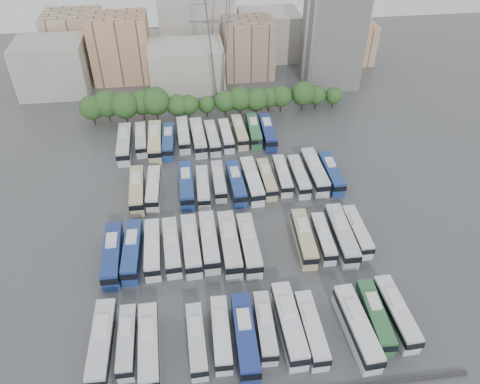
{
  "coord_description": "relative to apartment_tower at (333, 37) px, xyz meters",
  "views": [
    {
      "loc": [
        -7.24,
        -63.13,
        59.56
      ],
      "look_at": [
        1.88,
        6.8,
        3.0
      ],
      "focal_mm": 35.0,
      "sensor_mm": 36.0,
      "label": 1
    }
  ],
  "objects": [
    {
      "name": "electricity_pylon",
      "position": [
        -32.0,
        -8.0,
        5.66
      ],
      "size": [
        9.0,
        6.91,
        33.83
      ],
      "color": "slate",
      "rests_on": "ground"
    },
    {
      "name": "bus_r1_s2",
      "position": [
        -48.8,
        -63.29,
        -11.11
      ],
      "size": [
        2.85,
        12.3,
        3.85
      ],
      "rotation": [
        0.0,
        0.0,
        0.01
      ],
      "color": "silver",
      "rests_on": "ground"
    },
    {
      "name": "bus_r3_s5",
      "position": [
        -38.91,
        -28.56,
        -11.01
      ],
      "size": [
        3.43,
        13.03,
        4.05
      ],
      "rotation": [
        0.0,
        0.0,
        0.05
      ],
      "color": "silver",
      "rests_on": "ground"
    },
    {
      "name": "bus_r1_s3",
      "position": [
        -45.57,
        -63.17,
        -11.13
      ],
      "size": [
        3.26,
        12.24,
        3.8
      ],
      "rotation": [
        0.0,
        0.0,
        0.05
      ],
      "color": "silver",
      "rests_on": "ground"
    },
    {
      "name": "bus_r0_s12",
      "position": [
        -15.89,
        -81.52,
        -11.18
      ],
      "size": [
        3.05,
        11.94,
        3.72
      ],
      "rotation": [
        0.0,
        0.0,
        -0.04
      ],
      "color": "#2D693A",
      "rests_on": "ground"
    },
    {
      "name": "bus_r0_s9",
      "position": [
        -25.81,
        -82.49,
        -11.17
      ],
      "size": [
        2.61,
        11.88,
        3.73
      ],
      "rotation": [
        0.0,
        0.0,
        0.0
      ],
      "color": "silver",
      "rests_on": "ground"
    },
    {
      "name": "bus_r0_s8",
      "position": [
        -28.85,
        -81.42,
        -10.95
      ],
      "size": [
        3.12,
        13.35,
        4.17
      ],
      "rotation": [
        0.0,
        0.0,
        0.02
      ],
      "color": "silver",
      "rests_on": "ground"
    },
    {
      "name": "bus_r2_s1",
      "position": [
        -52.12,
        -46.46,
        -11.06
      ],
      "size": [
        3.11,
        12.66,
        3.95
      ],
      "rotation": [
        0.0,
        0.0,
        0.03
      ],
      "color": "#C2B685",
      "rests_on": "ground"
    },
    {
      "name": "bus_r2_s12",
      "position": [
        -15.7,
        -45.26,
        -10.95
      ],
      "size": [
        3.13,
        13.38,
        4.18
      ],
      "rotation": [
        0.0,
        0.0,
        0.02
      ],
      "color": "silver",
      "rests_on": "ground"
    },
    {
      "name": "bus_r1_s12",
      "position": [
        -15.76,
        -64.32,
        -10.94
      ],
      "size": [
        3.2,
        13.46,
        4.2
      ],
      "rotation": [
        0.0,
        0.0,
        -0.02
      ],
      "color": "silver",
      "rests_on": "ground"
    },
    {
      "name": "bus_r2_s6",
      "position": [
        -35.75,
        -45.44,
        -11.3
      ],
      "size": [
        2.44,
        11.05,
        3.47
      ],
      "rotation": [
        0.0,
        0.0,
        -0.0
      ],
      "color": "silver",
      "rests_on": "ground"
    },
    {
      "name": "bus_r1_s6",
      "position": [
        -35.62,
        -63.98,
        -10.89
      ],
      "size": [
        3.12,
        13.7,
        4.29
      ],
      "rotation": [
        0.0,
        0.0,
        0.01
      ],
      "color": "silver",
      "rests_on": "ground"
    },
    {
      "name": "bus_r0_s13",
      "position": [
        -12.55,
        -81.38,
        -11.11
      ],
      "size": [
        3.05,
        12.37,
        3.86
      ],
      "rotation": [
        0.0,
        0.0,
        0.03
      ],
      "color": "silver",
      "rests_on": "ground"
    },
    {
      "name": "bus_r0_s1",
      "position": [
        -52.14,
        -81.04,
        -11.3
      ],
      "size": [
        2.41,
        11.04,
        3.46
      ],
      "rotation": [
        0.0,
        0.0,
        0.0
      ],
      "color": "silver",
      "rests_on": "ground"
    },
    {
      "name": "bus_r3_s1",
      "position": [
        -52.02,
        -27.36,
        -11.25
      ],
      "size": [
        3.04,
        11.44,
        3.55
      ],
      "rotation": [
        0.0,
        0.0,
        0.05
      ],
      "color": "silver",
      "rests_on": "ground"
    },
    {
      "name": "bus_r0_s0",
      "position": [
        -55.5,
        -81.11,
        -10.97
      ],
      "size": [
        3.19,
        13.25,
        4.14
      ],
      "rotation": [
        0.0,
        0.0,
        -0.02
      ],
      "color": "silver",
      "rests_on": "ground"
    },
    {
      "name": "bus_r2_s4",
      "position": [
        -42.35,
        -46.14,
        -11.06
      ],
      "size": [
        2.77,
        12.63,
        3.96
      ],
      "rotation": [
        0.0,
        0.0,
        -0.0
      ],
      "color": "navy",
      "rests_on": "ground"
    },
    {
      "name": "bus_r3_s2",
      "position": [
        -48.76,
        -29.12,
        -10.93
      ],
      "size": [
        2.93,
        13.42,
        4.21
      ],
      "rotation": [
        0.0,
        0.0,
        0.0
      ],
      "color": "beige",
      "rests_on": "ground"
    },
    {
      "name": "bus_r0_s4",
      "position": [
        -42.37,
        -82.16,
        -11.28
      ],
      "size": [
        2.7,
        11.24,
        3.51
      ],
      "rotation": [
        0.0,
        0.0,
        0.02
      ],
      "color": "silver",
      "rests_on": "ground"
    },
    {
      "name": "bus_r3_s0",
      "position": [
        -55.61,
        -29.31,
        -10.96
      ],
      "size": [
        3.09,
        13.31,
        4.16
      ],
      "rotation": [
        0.0,
        0.0,
        0.01
      ],
      "color": "silver",
      "rests_on": "ground"
    },
    {
      "name": "bus_r2_s13",
      "position": [
        -12.31,
        -45.97,
        -11.13
      ],
      "size": [
        2.67,
        12.17,
        3.82
      ],
      "rotation": [
        0.0,
        0.0,
        0.0
      ],
      "color": "navy",
      "rests_on": "ground"
    },
    {
      "name": "bus_r1_s7",
      "position": [
        -32.31,
        -64.5,
        -10.99
      ],
      "size": [
        2.99,
        13.07,
        4.09
      ],
      "rotation": [
        0.0,
        0.0,
        0.01
      ],
      "color": "silver",
      "rests_on": "ground"
    },
    {
      "name": "bus_r1_s1",
      "position": [
        -52.23,
        -63.41,
        -11.04
      ],
      "size": [
        3.19,
        12.8,
        3.99
      ],
      "rotation": [
        0.0,
        0.0,
        -0.03
      ],
      "color": "navy",
      "rests_on": "ground"
    },
    {
      "name": "bus_r3_s4",
      "position": [
        -42.28,
        -26.8,
        -11.15
      ],
      "size": [
        2.89,
        12.07,
        3.77
      ],
      "rotation": [
        0.0,
        0.0,
        0.02
      ],
      "color": "silver",
      "rests_on": "ground"
    },
    {
      "name": "bus_r0_s5",
      "position": [
        -38.81,
        -81.53,
        -11.23
      ],
      "size": [
        2.77,
        11.56,
        3.61
      ],
      "rotation": [
        0.0,
        0.0,
        -0.02
      ],
      "color": "silver",
      "rests_on": "ground"
    },
    {
      "name": "bus_r3_s3",
      "position": [
        -45.76,
        -29.05,
        -11.17
      ],
      "size": [
        3.06,
        11.99,
        3.73
      ],
      "rotation": [
        0.0,
        0.0,
        -0.04
      ],
      "color": "navy",
      "rests_on": "ground"
    },
    {
      "name": "bus_r1_s13",
      "position": [
        -12.61,
        -63.47,
        -11.25
      ],
      "size": [
        2.48,
        11.35,
        3.56
      ],
      "rotation": [
        0.0,
        0.0,
        0.0
      ],
      "color": "silver",
      "rests_on": "ground"
    },
    {
      "name": "tree_line",
      "position": [
        -37.89,
        -15.92,
        -8.42
      ],
      "size": [
        66.21,
        8.09,
        8.85
      ],
      "color": "black",
      "rests_on": "ground"
    },
    {
      "name": "city_buildings",
      "position": [
        -41.46,
        13.86,
        -5.13
      ],
      "size": [
        102.0,
        35.0,
        20.0
      ],
      "color": "#9E998E",
      "rests_on": "ground"
    },
    {
      "name": "bus_r1_s5",
      "position": [
        -39.06,
        -62.78,
        -11.04
      ],
      "size": [
        2.96,
        12.74,
        3.98
      ],
      "rotation": [
        0.0,
        0.0,
        0.01
      ],
      "color": "silver",
      "rests_on": "ground"
    },
    {
      "name": "bus_r1_s11",
      "position": [
        -19.01,
        -64.25,
        -11.34
      ],
      "size": [
        2.61,
        10.83,
        3.38
      ],
      "rotation": [
        0.0,
        0.0,
        -0.02
      ],
      "color": "silver",
      "rests_on": "ground"
    },
    {
      "name": "bus_r0_s7",
      "position": [
        -32.35,
        -81.16,
        -11.29
      ],
      "size": [
        2.84,
        11.16,
        3.48
      ],
      "rotation": [
        0.0,
        0.0,
        -0.04
      ],
      "color": "silver",
      "rests_on": "ground"
    },
    {
      "name": "ground",
      "position": [
        -34.0,
        -58.0,
        -13.0
      ],
      "size": [
        220.0,
        220.0,
        0.0
      ],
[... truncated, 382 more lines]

